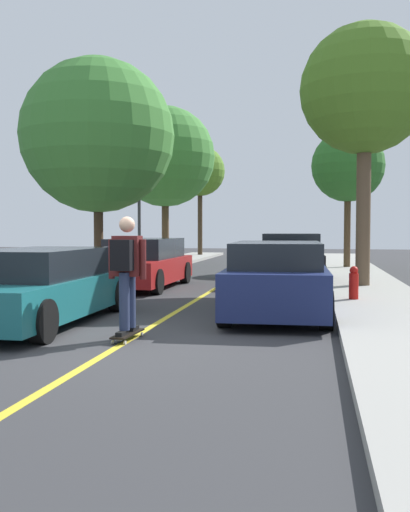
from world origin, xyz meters
TOP-DOWN VIEW (x-y plane):
  - ground at (0.00, 0.00)m, footprint 80.00×80.00m
  - center_line at (0.00, 4.00)m, footprint 0.12×39.20m
  - parked_car_left_nearest at (-1.98, 1.20)m, footprint 1.95×4.67m
  - parked_car_left_near at (-1.98, 7.35)m, footprint 1.88×4.47m
  - parked_car_right_nearest at (1.98, 2.81)m, footprint 1.98×4.30m
  - parked_car_right_near at (1.98, 9.20)m, footprint 2.01×4.29m
  - street_tree_left_nearest at (-3.91, 8.88)m, footprint 4.71×4.71m
  - street_tree_left_near at (-3.91, 16.95)m, footprint 4.44×4.44m
  - street_tree_left_far at (-3.91, 24.86)m, footprint 2.89×2.89m
  - street_tree_right_nearest at (3.91, 7.76)m, footprint 3.38×3.38m
  - street_tree_right_near at (3.91, 15.32)m, footprint 2.84×2.84m
  - fire_hydrant at (3.48, 4.56)m, footprint 0.20×0.20m
  - streetlamp at (-3.73, 12.49)m, footprint 0.36×0.24m
  - skateboard at (-0.02, 0.05)m, footprint 0.27×0.85m
  - skateboarder at (-0.03, 0.02)m, footprint 0.58×0.70m

SIDE VIEW (x-z plane):
  - ground at x=0.00m, z-range 0.00..0.00m
  - center_line at x=0.00m, z-range 0.00..0.01m
  - skateboard at x=-0.02m, z-range 0.04..0.14m
  - fire_hydrant at x=3.48m, z-range 0.14..0.84m
  - parked_car_left_nearest at x=-1.98m, z-range 0.00..1.28m
  - parked_car_left_near at x=-1.98m, z-range -0.01..1.35m
  - parked_car_right_nearest at x=1.98m, z-range 0.00..1.39m
  - parked_car_right_near at x=1.98m, z-range -0.01..1.49m
  - skateboarder at x=-0.03m, z-range 0.22..1.92m
  - streetlamp at x=-3.73m, z-range 0.55..6.58m
  - street_tree_right_near at x=3.91m, z-range 1.40..6.79m
  - street_tree_left_nearest at x=-3.91m, z-range 1.13..7.83m
  - street_tree_left_near at x=-3.91m, z-range 1.37..8.30m
  - street_tree_left_far at x=-3.91m, z-range 1.81..8.11m
  - street_tree_right_nearest at x=3.91m, z-range 1.82..8.66m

